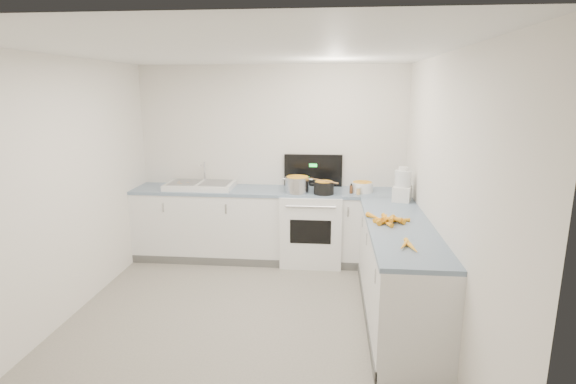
# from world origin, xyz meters

# --- Properties ---
(floor) EXTENTS (3.50, 4.00, 0.00)m
(floor) POSITION_xyz_m (0.00, 0.00, 0.00)
(floor) COLOR gray
(floor) RESTS_ON ground
(ceiling) EXTENTS (3.50, 4.00, 0.00)m
(ceiling) POSITION_xyz_m (0.00, 0.00, 2.50)
(ceiling) COLOR silver
(ceiling) RESTS_ON ground
(wall_back) EXTENTS (3.50, 0.00, 2.50)m
(wall_back) POSITION_xyz_m (0.00, 2.00, 1.25)
(wall_back) COLOR silver
(wall_back) RESTS_ON ground
(wall_front) EXTENTS (3.50, 0.00, 2.50)m
(wall_front) POSITION_xyz_m (0.00, -2.00, 1.25)
(wall_front) COLOR silver
(wall_front) RESTS_ON ground
(wall_left) EXTENTS (0.00, 4.00, 2.50)m
(wall_left) POSITION_xyz_m (-1.75, 0.00, 1.25)
(wall_left) COLOR silver
(wall_left) RESTS_ON ground
(wall_right) EXTENTS (0.00, 4.00, 2.50)m
(wall_right) POSITION_xyz_m (1.75, 0.00, 1.25)
(wall_right) COLOR silver
(wall_right) RESTS_ON ground
(counter_back) EXTENTS (3.50, 0.62, 0.94)m
(counter_back) POSITION_xyz_m (0.00, 1.70, 0.47)
(counter_back) COLOR white
(counter_back) RESTS_ON ground
(counter_right) EXTENTS (0.62, 2.20, 0.94)m
(counter_right) POSITION_xyz_m (1.45, 0.30, 0.47)
(counter_right) COLOR white
(counter_right) RESTS_ON ground
(stove) EXTENTS (0.76, 0.65, 1.36)m
(stove) POSITION_xyz_m (0.55, 1.69, 0.47)
(stove) COLOR white
(stove) RESTS_ON ground
(sink) EXTENTS (0.86, 0.52, 0.31)m
(sink) POSITION_xyz_m (-0.90, 1.70, 0.98)
(sink) COLOR white
(sink) RESTS_ON counter_back
(steel_pot) EXTENTS (0.38, 0.38, 0.22)m
(steel_pot) POSITION_xyz_m (0.37, 1.55, 1.03)
(steel_pot) COLOR silver
(steel_pot) RESTS_ON stove
(black_pot) EXTENTS (0.27, 0.27, 0.17)m
(black_pot) POSITION_xyz_m (0.70, 1.51, 1.01)
(black_pot) COLOR black
(black_pot) RESTS_ON stove
(wooden_spoon) EXTENTS (0.35, 0.29, 0.02)m
(wooden_spoon) POSITION_xyz_m (0.70, 1.51, 1.10)
(wooden_spoon) COLOR #AD7A47
(wooden_spoon) RESTS_ON black_pot
(mixing_bowl) EXTENTS (0.31, 0.31, 0.12)m
(mixing_bowl) POSITION_xyz_m (1.18, 1.68, 1.00)
(mixing_bowl) COLOR white
(mixing_bowl) RESTS_ON counter_back
(extract_bottle) EXTENTS (0.04, 0.04, 0.10)m
(extract_bottle) POSITION_xyz_m (1.03, 1.57, 0.99)
(extract_bottle) COLOR #593319
(extract_bottle) RESTS_ON counter_back
(spice_jar) EXTENTS (0.05, 0.05, 0.08)m
(spice_jar) POSITION_xyz_m (1.12, 1.51, 0.98)
(spice_jar) COLOR #E5B266
(spice_jar) RESTS_ON counter_back
(food_processor) EXTENTS (0.25, 0.28, 0.40)m
(food_processor) POSITION_xyz_m (1.60, 1.25, 1.11)
(food_processor) COLOR white
(food_processor) RESTS_ON counter_right
(carrot_pile) EXTENTS (0.42, 0.38, 0.08)m
(carrot_pile) POSITION_xyz_m (1.33, 0.36, 0.97)
(carrot_pile) COLOR #FFA51F
(carrot_pile) RESTS_ON counter_right
(peeled_carrots) EXTENTS (0.15, 0.30, 0.04)m
(peeled_carrots) POSITION_xyz_m (1.42, -0.34, 0.96)
(peeled_carrots) COLOR #FFA926
(peeled_carrots) RESTS_ON counter_right
(peelings) EXTENTS (0.17, 0.27, 0.01)m
(peelings) POSITION_xyz_m (-1.12, 1.65, 1.02)
(peelings) COLOR tan
(peelings) RESTS_ON sink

